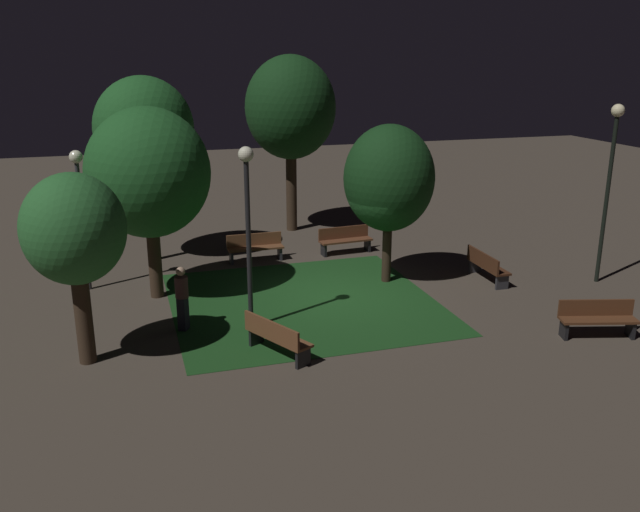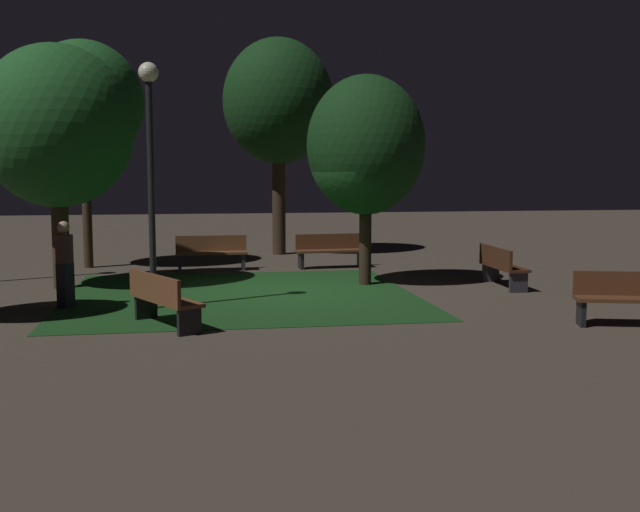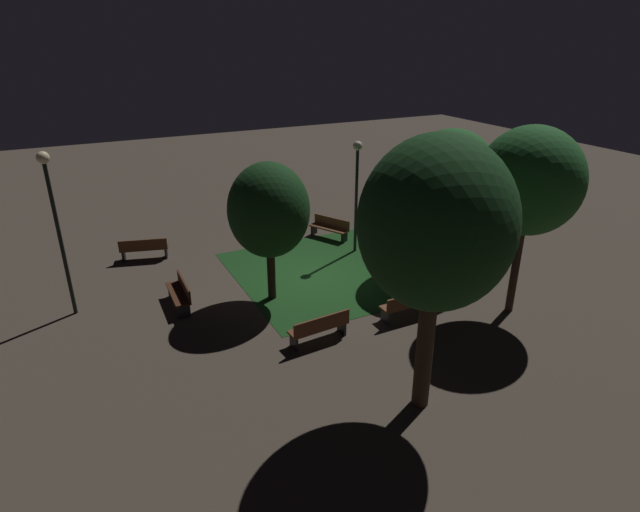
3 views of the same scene
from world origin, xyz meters
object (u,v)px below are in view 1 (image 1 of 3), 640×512
at_px(bench_front_left, 255,246).
at_px(pedestrian, 182,297).
at_px(tree_right_canopy, 74,231).
at_px(tree_back_left, 144,129).
at_px(lamp_post_plaza_east, 248,207).
at_px(tree_lawn_side, 389,179).
at_px(bench_near_trees, 486,265).
at_px(bench_path_side, 597,317).
at_px(bench_by_lamp, 345,239).
at_px(lamp_post_plaza_west, 80,195).
at_px(bench_lawn_edge, 276,336).
at_px(tree_near_wall, 290,109).
at_px(tree_left_canopy, 148,173).
at_px(lamp_post_path_center, 611,166).

xyz_separation_m(bench_front_left, pedestrian, (2.82, 5.05, 0.37)).
xyz_separation_m(tree_right_canopy, tree_back_left, (-1.85, -7.30, 1.28)).
relative_size(bench_front_left, lamp_post_plaza_east, 0.40).
xyz_separation_m(tree_lawn_side, pedestrian, (6.11, 1.93, -2.22)).
bearing_deg(bench_near_trees, bench_path_side, 95.48).
bearing_deg(lamp_post_plaza_east, bench_by_lamp, -128.55).
distance_m(lamp_post_plaza_west, pedestrian, 4.79).
bearing_deg(pedestrian, bench_lawn_edge, 130.65).
bearing_deg(bench_near_trees, tree_lawn_side, -16.18).
bearing_deg(lamp_post_plaza_west, bench_by_lamp, -171.06).
height_order(bench_lawn_edge, tree_back_left, tree_back_left).
xyz_separation_m(tree_near_wall, pedestrian, (4.95, 8.54, -3.69)).
relative_size(bench_near_trees, tree_lawn_side, 0.39).
bearing_deg(tree_left_canopy, lamp_post_path_center, 168.81).
xyz_separation_m(tree_left_canopy, lamp_post_plaza_east, (-2.07, 2.91, -0.41)).
xyz_separation_m(bench_lawn_edge, tree_back_left, (2.17, -8.23, 3.76)).
bearing_deg(tree_near_wall, lamp_post_plaza_east, 69.34).
height_order(bench_front_left, lamp_post_plaza_west, lamp_post_plaza_west).
xyz_separation_m(bench_front_left, tree_back_left, (3.16, -1.06, 3.76)).
distance_m(bench_front_left, tree_near_wall, 5.76).
bearing_deg(tree_right_canopy, lamp_post_plaza_east, -167.35).
relative_size(tree_left_canopy, lamp_post_plaza_west, 1.31).
xyz_separation_m(tree_back_left, lamp_post_path_center, (-12.43, 6.02, -0.80)).
xyz_separation_m(tree_lawn_side, tree_back_left, (6.46, -4.19, 1.17)).
relative_size(bench_near_trees, bench_lawn_edge, 0.99).
bearing_deg(lamp_post_plaza_west, bench_path_side, 148.94).
bearing_deg(tree_lawn_side, tree_back_left, -32.93).
relative_size(bench_by_lamp, bench_near_trees, 1.01).
height_order(bench_by_lamp, tree_left_canopy, tree_left_canopy).
height_order(bench_lawn_edge, lamp_post_path_center, lamp_post_path_center).
bearing_deg(lamp_post_plaza_west, tree_right_canopy, 91.02).
distance_m(bench_near_trees, lamp_post_path_center, 4.42).
height_order(bench_front_left, bench_lawn_edge, same).
height_order(tree_back_left, lamp_post_plaza_west, tree_back_left).
bearing_deg(bench_lawn_edge, lamp_post_plaza_west, -55.06).
height_order(bench_lawn_edge, bench_path_side, same).
height_order(tree_right_canopy, pedestrian, tree_right_canopy).
xyz_separation_m(tree_lawn_side, lamp_post_plaza_west, (8.40, -1.83, -0.32)).
height_order(tree_right_canopy, tree_left_canopy, tree_left_canopy).
relative_size(tree_near_wall, tree_back_left, 1.10).
bearing_deg(tree_left_canopy, tree_lawn_side, 174.36).
distance_m(tree_right_canopy, tree_back_left, 7.64).
distance_m(bench_near_trees, tree_near_wall, 9.37).
bearing_deg(bench_near_trees, lamp_post_plaza_east, 11.06).
bearing_deg(tree_lawn_side, bench_near_trees, 163.82).
bearing_deg(lamp_post_plaza_east, tree_near_wall, -110.66).
relative_size(tree_lawn_side, tree_back_left, 0.79).
bearing_deg(tree_lawn_side, tree_left_canopy, -5.64).
bearing_deg(bench_by_lamp, tree_back_left, -9.67).
xyz_separation_m(tree_lawn_side, tree_left_canopy, (6.58, -0.65, 0.38)).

